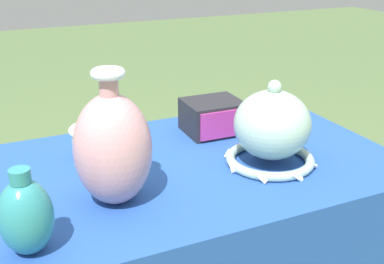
# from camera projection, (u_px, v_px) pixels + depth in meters

# --- Properties ---
(display_table) EXTENTS (1.12, 0.61, 0.79)m
(display_table) POSITION_uv_depth(u_px,v_px,m) (168.00, 209.00, 1.15)
(display_table) COLOR #38383D
(display_table) RESTS_ON ground_plane
(vase_tall_bulbous) EXTENTS (0.15, 0.15, 0.28)m
(vase_tall_bulbous) POSITION_uv_depth(u_px,v_px,m) (113.00, 148.00, 0.94)
(vase_tall_bulbous) COLOR #D19399
(vase_tall_bulbous) RESTS_ON display_table
(vase_dome_bell) EXTENTS (0.22, 0.22, 0.21)m
(vase_dome_bell) POSITION_uv_depth(u_px,v_px,m) (272.00, 130.00, 1.11)
(vase_dome_bell) COLOR #A8CCB7
(vase_dome_bell) RESTS_ON display_table
(mosaic_tile_box) EXTENTS (0.15, 0.14, 0.09)m
(mosaic_tile_box) POSITION_uv_depth(u_px,v_px,m) (213.00, 117.00, 1.32)
(mosaic_tile_box) COLOR #232328
(mosaic_tile_box) RESTS_ON display_table
(jar_round_teal) EXTENTS (0.09, 0.09, 0.16)m
(jar_round_teal) POSITION_uv_depth(u_px,v_px,m) (26.00, 216.00, 0.80)
(jar_round_teal) COLOR teal
(jar_round_teal) RESTS_ON display_table
(cup_wide_ivory) EXTENTS (0.12, 0.12, 0.09)m
(cup_wide_ivory) POSITION_uv_depth(u_px,v_px,m) (95.00, 143.00, 1.13)
(cup_wide_ivory) COLOR white
(cup_wide_ivory) RESTS_ON display_table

